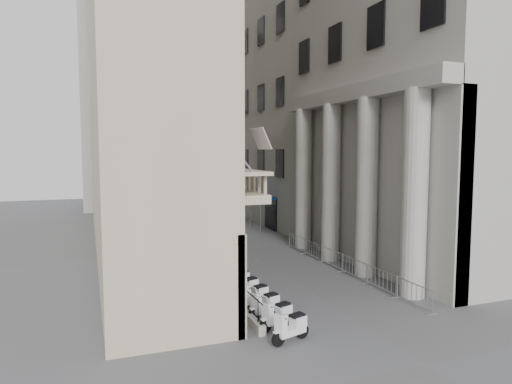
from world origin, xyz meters
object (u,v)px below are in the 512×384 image
security_tent (169,195)px  street_lamp (177,170)px  pedestrian_b (231,216)px  scooter_0 (291,342)px  info_kiosk (175,229)px  pedestrian_a (203,214)px

security_tent → street_lamp: bearing=-93.5°
security_tent → pedestrian_b: bearing=0.6°
security_tent → pedestrian_b: size_ratio=2.78×
security_tent → scooter_0: bearing=-90.1°
info_kiosk → pedestrian_a: 8.88m
info_kiosk → pedestrian_b: info_kiosk is taller
scooter_0 → pedestrian_a: pedestrian_a is taller
scooter_0 → security_tent: 26.98m
pedestrian_a → street_lamp: bearing=38.5°
security_tent → pedestrian_b: security_tent is taller
security_tent → pedestrian_a: 4.21m
street_lamp → info_kiosk: street_lamp is taller
pedestrian_a → scooter_0: bearing=59.3°
street_lamp → pedestrian_a: size_ratio=5.06×
info_kiosk → security_tent: bearing=88.0°
street_lamp → info_kiosk: bearing=-139.4°
scooter_0 → street_lamp: street_lamp is taller
security_tent → pedestrian_a: bearing=19.3°
scooter_0 → info_kiosk: 20.23m
scooter_0 → pedestrian_b: 27.54m
security_tent → street_lamp: (-0.37, -6.02, 2.55)m
scooter_0 → pedestrian_a: 28.25m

